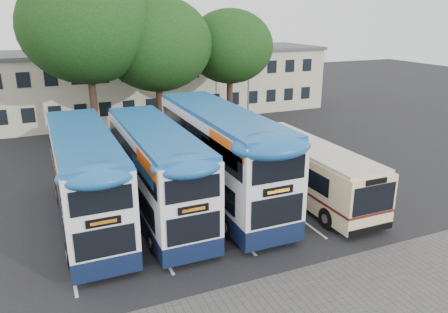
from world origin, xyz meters
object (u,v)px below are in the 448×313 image
(bus_dd_left, at_px, (86,175))
(bus_dd_right, at_px, (220,152))
(lamp_post, at_px, (249,66))
(tree_right, at_px, (230,47))
(tree_left, at_px, (86,27))
(tree_mid, at_px, (157,44))
(bus_single, at_px, (307,167))
(bus_dd_mid, at_px, (156,168))

(bus_dd_left, xyz_separation_m, bus_dd_right, (6.64, 0.04, 0.24))
(lamp_post, distance_m, tree_right, 3.81)
(tree_left, xyz_separation_m, tree_mid, (4.82, 0.21, -1.26))
(bus_dd_right, height_order, bus_single, bus_dd_right)
(bus_dd_right, bearing_deg, bus_dd_left, -179.69)
(bus_dd_mid, height_order, bus_single, bus_dd_mid)
(lamp_post, xyz_separation_m, bus_dd_mid, (-12.38, -15.09, -2.66))
(tree_mid, height_order, tree_right, tree_mid)
(tree_right, bearing_deg, bus_dd_mid, -126.44)
(bus_dd_left, height_order, bus_dd_mid, bus_dd_left)
(bus_dd_mid, bearing_deg, tree_right, 53.56)
(lamp_post, bearing_deg, bus_dd_right, -121.15)
(tree_left, distance_m, tree_mid, 4.99)
(lamp_post, height_order, bus_dd_right, lamp_post)
(lamp_post, bearing_deg, bus_dd_left, -136.42)
(tree_right, xyz_separation_m, bus_dd_left, (-12.89, -12.86, -4.47))
(lamp_post, bearing_deg, bus_single, -105.63)
(lamp_post, bearing_deg, tree_mid, -163.69)
(tree_right, xyz_separation_m, bus_dd_mid, (-9.68, -13.12, -4.48))
(tree_right, bearing_deg, lamp_post, 36.23)
(bus_dd_right, bearing_deg, tree_mid, 89.07)
(tree_right, distance_m, bus_single, 15.19)
(tree_left, distance_m, tree_right, 11.02)
(tree_mid, relative_size, bus_dd_mid, 1.02)
(lamp_post, xyz_separation_m, bus_dd_right, (-8.94, -14.80, -2.41))
(lamp_post, distance_m, tree_mid, 9.38)
(tree_left, height_order, tree_mid, tree_left)
(bus_dd_right, relative_size, bus_single, 1.17)
(bus_dd_left, height_order, bus_dd_right, bus_dd_right)
(lamp_post, relative_size, bus_dd_right, 0.78)
(lamp_post, relative_size, tree_left, 0.73)
(lamp_post, relative_size, bus_dd_left, 0.85)
(bus_dd_mid, bearing_deg, tree_left, 95.50)
(tree_mid, relative_size, tree_right, 1.09)
(lamp_post, distance_m, bus_single, 17.08)
(lamp_post, relative_size, bus_dd_mid, 0.86)
(tree_right, height_order, bus_single, tree_right)
(tree_left, distance_m, bus_dd_left, 13.68)
(tree_right, relative_size, bus_single, 0.99)
(bus_dd_mid, bearing_deg, bus_dd_left, 175.38)
(tree_left, bearing_deg, tree_right, 4.17)
(bus_dd_right, bearing_deg, tree_right, 64.01)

